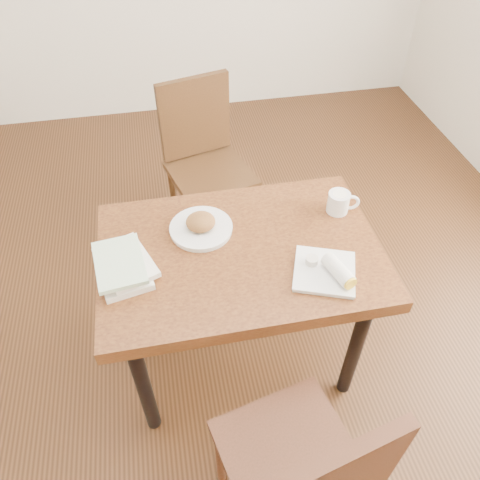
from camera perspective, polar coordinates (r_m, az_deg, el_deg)
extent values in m
cube|color=#472814|center=(2.41, 0.00, -13.73)|extent=(4.00, 5.00, 0.01)
cube|color=brown|center=(1.83, 0.00, -1.78)|extent=(1.09, 0.74, 0.06)
cylinder|color=black|center=(1.97, -11.73, -16.84)|extent=(0.06, 0.06, 0.69)
cylinder|color=black|center=(2.07, 13.92, -12.52)|extent=(0.06, 0.06, 0.69)
cylinder|color=black|center=(2.28, -12.37, -4.94)|extent=(0.06, 0.06, 0.69)
cylinder|color=black|center=(2.37, 9.29, -1.84)|extent=(0.06, 0.06, 0.69)
cylinder|color=#4A2315|center=(1.95, -2.42, -24.79)|extent=(0.04, 0.04, 0.45)
cylinder|color=#4A2315|center=(2.02, 7.78, -20.74)|extent=(0.04, 0.04, 0.45)
cube|color=#4A2315|center=(1.69, 6.08, -24.73)|extent=(0.50, 0.50, 0.04)
cylinder|color=#402812|center=(2.97, -1.57, 6.99)|extent=(0.04, 0.04, 0.45)
cylinder|color=#402812|center=(2.88, -8.11, 4.98)|extent=(0.04, 0.04, 0.45)
cylinder|color=#402812|center=(2.72, 1.64, 2.81)|extent=(0.04, 0.04, 0.45)
cylinder|color=#402812|center=(2.62, -5.38, 0.48)|extent=(0.04, 0.04, 0.45)
cube|color=#402812|center=(2.64, -3.58, 7.97)|extent=(0.51, 0.51, 0.04)
cube|color=#402812|center=(2.64, -5.54, 14.70)|extent=(0.40, 0.14, 0.45)
cylinder|color=white|center=(1.88, -4.75, 1.32)|extent=(0.25, 0.25, 0.02)
cylinder|color=white|center=(1.87, -4.77, 1.57)|extent=(0.25, 0.25, 0.01)
ellipsoid|color=#B27538|center=(1.85, -4.82, 2.22)|extent=(0.12, 0.12, 0.06)
cylinder|color=white|center=(1.98, 11.89, 4.51)|extent=(0.09, 0.09, 0.09)
torus|color=white|center=(1.99, 13.37, 4.47)|extent=(0.07, 0.03, 0.07)
cylinder|color=tan|center=(1.96, 12.06, 5.43)|extent=(0.08, 0.08, 0.01)
cylinder|color=#F2E5CC|center=(1.95, 12.08, 5.50)|extent=(0.05, 0.05, 0.00)
cube|color=white|center=(1.74, 10.23, -3.86)|extent=(0.28, 0.28, 0.01)
cube|color=white|center=(1.74, 10.27, -3.67)|extent=(0.28, 0.28, 0.01)
cylinder|color=white|center=(1.71, 11.87, -3.60)|extent=(0.09, 0.15, 0.06)
cylinder|color=yellow|center=(1.68, 13.24, -5.11)|extent=(0.05, 0.03, 0.05)
cylinder|color=silver|center=(1.74, 8.75, -2.48)|extent=(0.05, 0.05, 0.03)
cylinder|color=red|center=(1.73, 8.79, -2.26)|extent=(0.04, 0.04, 0.01)
cube|color=white|center=(1.77, -14.04, -3.53)|extent=(0.22, 0.28, 0.03)
cube|color=silver|center=(1.76, -13.75, -2.67)|extent=(0.25, 0.29, 0.02)
cube|color=#81BE7F|center=(1.73, -14.51, -2.69)|extent=(0.20, 0.27, 0.02)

